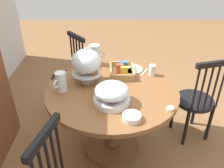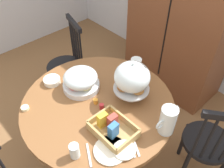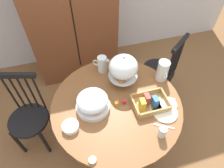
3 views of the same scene
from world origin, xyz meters
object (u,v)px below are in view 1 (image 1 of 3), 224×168
Objects in this scene: windsor_chair_by_cabinet at (196,102)px; china_plate_large at (132,69)px; milk_pitcher at (61,83)px; windsor_chair_facing_door at (69,78)px; butter_dish at (170,109)px; cereal_basket at (122,71)px; cereal_bowl at (132,117)px; fruit_platter_covered at (112,94)px; pastry_stand_with_dome at (86,63)px; china_plate_small at (126,65)px; orange_juice_pitcher at (95,56)px; drinking_glass at (152,70)px; dining_table at (112,108)px.

windsor_chair_by_cabinet reaches higher than china_plate_large.
windsor_chair_by_cabinet is 1.39m from milk_pitcher.
windsor_chair_facing_door is 1.46m from butter_dish.
cereal_basket is 0.71m from cereal_bowl.
windsor_chair_facing_door is 1.14m from fruit_platter_covered.
windsor_chair_facing_door reaches higher than fruit_platter_covered.
cereal_basket is 0.16m from china_plate_large.
windsor_chair_by_cabinet is 2.83× the size of pastry_stand_with_dome.
milk_pitcher is 1.20× the size of china_plate_small.
china_plate_small is at bearing -103.27° from orange_juice_pitcher.
pastry_stand_with_dome is at bearing 56.29° from butter_dish.
windsor_chair_by_cabinet reaches higher than orange_juice_pitcher.
drinking_glass is at bearing -71.99° from milk_pitcher.
fruit_platter_covered is at bearing 33.57° from cereal_bowl.
drinking_glass is at bearing -40.98° from fruit_platter_covered.
windsor_chair_facing_door is 0.84m from cereal_basket.
orange_juice_pitcher reaches higher than china_plate_small.
drinking_glass is at bearing -117.73° from windsor_chair_facing_door.
orange_juice_pitcher is 0.64m from drinking_glass.
china_plate_large is (0.11, -0.11, -0.03)m from cereal_basket.
orange_juice_pitcher is at bearing 48.32° from cereal_basket.
fruit_platter_covered is at bearing 114.83° from windsor_chair_by_cabinet.
butter_dish is at bearing -149.95° from cereal_basket.
cereal_basket is at bearing -131.68° from orange_juice_pitcher.
pastry_stand_with_dome is at bearing 100.94° from drinking_glass.
pastry_stand_with_dome is at bearing 93.13° from windsor_chair_by_cabinet.
pastry_stand_with_dome reaches higher than cereal_basket.
windsor_chair_facing_door is at bearing 29.17° from cereal_bowl.
milk_pitcher is at bearing 127.89° from china_plate_small.
windsor_chair_by_cabinet is 0.73m from butter_dish.
fruit_platter_covered and milk_pitcher have the same top height.
fruit_platter_covered reaches higher than cereal_bowl.
windsor_chair_facing_door is 4.43× the size of china_plate_large.
china_plate_large is at bearing -109.86° from orange_juice_pitcher.
dining_table is at bearing -87.26° from milk_pitcher.
dining_table is at bearing 17.89° from cereal_bowl.
windsor_chair_by_cabinet is 1.04m from fruit_platter_covered.
drinking_glass is (0.47, -0.41, -0.03)m from fruit_platter_covered.
china_plate_large is 1.57× the size of cereal_bowl.
dining_table is 0.49m from china_plate_large.
china_plate_large is at bearing -60.93° from pastry_stand_with_dome.
milk_pitcher is at bearing 92.74° from dining_table.
drinking_glass is (0.69, -0.26, 0.03)m from cereal_bowl.
orange_juice_pitcher is at bearing -8.43° from pastry_stand_with_dome.
fruit_platter_covered is 0.68m from china_plate_small.
orange_juice_pitcher is at bearing 72.62° from windsor_chair_by_cabinet.
butter_dish is at bearing -158.84° from china_plate_small.
china_plate_small is at bearing 70.83° from windsor_chair_by_cabinet.
pastry_stand_with_dome is (-0.60, -0.28, 0.49)m from windsor_chair_facing_door.
windsor_chair_by_cabinet is at bearing -107.38° from orange_juice_pitcher.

